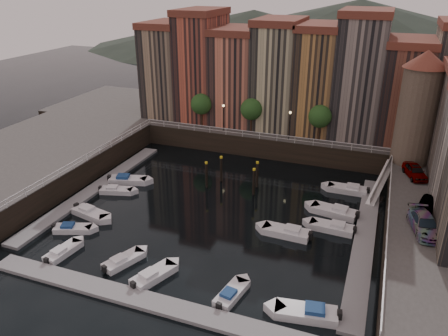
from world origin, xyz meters
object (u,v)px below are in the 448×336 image
at_px(corner_tower, 418,106).
at_px(gangway, 381,180).
at_px(boat_left_1, 90,213).
at_px(car_c, 424,225).
at_px(car_b, 428,206).
at_px(mooring_pilings, 234,175).
at_px(boat_left_0, 72,229).
at_px(boat_left_2, 116,190).
at_px(car_a, 415,172).

bearing_deg(corner_tower, gangway, -122.80).
height_order(gangway, boat_left_1, gangway).
bearing_deg(boat_left_1, car_c, 19.08).
distance_m(gangway, car_b, 9.79).
relative_size(gangway, mooring_pilings, 1.28).
relative_size(gangway, boat_left_1, 1.68).
height_order(car_b, car_c, car_c).
height_order(boat_left_1, car_c, car_c).
bearing_deg(car_b, corner_tower, 113.54).
relative_size(corner_tower, mooring_pilings, 2.13).
height_order(mooring_pilings, car_b, car_b).
bearing_deg(car_b, boat_left_0, -144.57).
bearing_deg(car_c, car_b, 69.89).
xyz_separation_m(boat_left_2, car_b, (34.86, 2.46, 3.33)).
relative_size(gangway, car_c, 1.57).
xyz_separation_m(boat_left_0, boat_left_1, (-0.16, 3.30, 0.06)).
height_order(mooring_pilings, car_c, car_c).
distance_m(gangway, mooring_pilings, 17.79).
bearing_deg(corner_tower, boat_left_2, -155.05).
distance_m(boat_left_2, car_c, 34.61).
height_order(car_a, car_b, car_a).
relative_size(corner_tower, gangway, 1.66).
xyz_separation_m(corner_tower, mooring_pilings, (-20.14, -8.88, -8.54)).
height_order(mooring_pilings, boat_left_1, mooring_pilings).
relative_size(mooring_pilings, car_b, 1.62).
bearing_deg(boat_left_1, gangway, 41.67).
relative_size(boat_left_0, boat_left_1, 0.84).
height_order(gangway, car_a, car_a).
bearing_deg(boat_left_0, boat_left_1, 72.35).
bearing_deg(mooring_pilings, corner_tower, 23.79).
xyz_separation_m(car_a, car_b, (1.03, -8.17, -0.09)).
bearing_deg(boat_left_2, gangway, 3.89).
bearing_deg(gangway, boat_left_1, -150.49).
xyz_separation_m(boat_left_1, car_b, (34.27, 8.34, 3.28)).
distance_m(boat_left_0, car_b, 36.20).
height_order(corner_tower, boat_left_0, corner_tower).
relative_size(boat_left_2, car_a, 0.98).
bearing_deg(car_b, car_c, -79.68).
bearing_deg(boat_left_0, car_c, -7.92).
distance_m(boat_left_1, boat_left_2, 5.91).
distance_m(corner_tower, boat_left_2, 38.00).
xyz_separation_m(corner_tower, boat_left_2, (-33.27, -15.48, -9.87)).
bearing_deg(mooring_pilings, boat_left_1, -135.14).
xyz_separation_m(mooring_pilings, boat_left_1, (-12.54, -12.48, -1.28)).
xyz_separation_m(car_a, car_c, (0.57, -12.40, 0.02)).
height_order(boat_left_1, car_b, car_b).
xyz_separation_m(boat_left_1, boat_left_2, (-0.59, 5.88, -0.05)).
height_order(mooring_pilings, boat_left_0, mooring_pilings).
bearing_deg(car_c, car_a, 78.80).
height_order(gangway, mooring_pilings, gangway).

